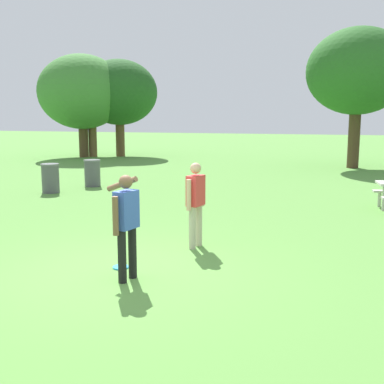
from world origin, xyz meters
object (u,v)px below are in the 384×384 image
at_px(tree_far_right, 119,93).
at_px(tree_tall_left, 82,92).
at_px(frisbee, 121,267).
at_px(person_catcher, 126,219).
at_px(trash_can_beside_table, 50,178).
at_px(tree_broad_center, 91,87).
at_px(trash_can_further_along, 92,173).
at_px(person_thrower, 196,199).
at_px(tree_slender_mid, 358,72).

bearing_deg(tree_far_right, tree_tall_left, -145.12).
bearing_deg(frisbee, person_catcher, -54.03).
distance_m(frisbee, trash_can_beside_table, 8.58).
relative_size(tree_broad_center, tree_far_right, 0.97).
height_order(trash_can_beside_table, tree_broad_center, tree_broad_center).
bearing_deg(tree_tall_left, frisbee, -57.81).
height_order(trash_can_further_along, tree_far_right, tree_far_right).
height_order(person_catcher, frisbee, person_catcher).
height_order(person_thrower, frisbee, person_thrower).
height_order(tree_far_right, tree_slender_mid, tree_slender_mid).
bearing_deg(trash_can_beside_table, tree_slender_mid, 48.99).
distance_m(person_thrower, trash_can_further_along, 8.79).
height_order(person_thrower, trash_can_beside_table, person_thrower).
xyz_separation_m(frisbee, tree_far_right, (-9.96, 20.03, 3.90)).
distance_m(frisbee, tree_slender_mid, 18.38).
relative_size(person_thrower, trash_can_further_along, 1.71).
bearing_deg(tree_slender_mid, tree_tall_left, 175.06).
xyz_separation_m(frisbee, tree_tall_left, (-11.80, 18.74, 3.91)).
distance_m(person_catcher, tree_slender_mid, 18.58).
height_order(frisbee, tree_far_right, tree_far_right).
relative_size(trash_can_beside_table, trash_can_further_along, 1.00).
relative_size(person_catcher, tree_tall_left, 0.27).
height_order(person_thrower, tree_broad_center, tree_broad_center).
bearing_deg(trash_can_beside_table, tree_tall_left, 116.20).
distance_m(trash_can_beside_table, tree_far_right, 14.69).
bearing_deg(tree_far_right, person_thrower, -59.70).
relative_size(trash_can_further_along, tree_slender_mid, 0.14).
bearing_deg(person_catcher, tree_tall_left, 122.29).
distance_m(frisbee, tree_far_right, 22.71).
bearing_deg(person_thrower, trash_can_further_along, 132.51).
distance_m(frisbee, tree_tall_left, 22.49).
distance_m(person_thrower, person_catcher, 2.14).
bearing_deg(frisbee, trash_can_further_along, 122.41).
bearing_deg(trash_can_further_along, person_thrower, -47.49).
relative_size(tree_tall_left, tree_slender_mid, 0.93).
distance_m(tree_broad_center, tree_slender_mid, 15.40).
relative_size(frisbee, trash_can_beside_table, 0.27).
xyz_separation_m(trash_can_beside_table, trash_can_further_along, (0.59, 1.69, 0.00)).
bearing_deg(person_thrower, tree_far_right, 120.30).
relative_size(frisbee, tree_far_right, 0.04).
relative_size(trash_can_beside_table, tree_broad_center, 0.17).
xyz_separation_m(trash_can_beside_table, tree_slender_mid, (9.57, 11.01, 4.08)).
bearing_deg(tree_broad_center, trash_can_beside_table, -65.97).
xyz_separation_m(person_catcher, trash_can_further_along, (-5.48, 8.56, -0.48)).
relative_size(frisbee, tree_slender_mid, 0.04).
bearing_deg(person_thrower, tree_slender_mid, 79.09).
xyz_separation_m(trash_can_further_along, tree_slender_mid, (8.98, 9.32, 4.08)).
bearing_deg(frisbee, tree_slender_mid, 77.50).
xyz_separation_m(tree_tall_left, tree_broad_center, (0.37, 0.45, 0.29)).
bearing_deg(tree_tall_left, person_thrower, -53.67).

